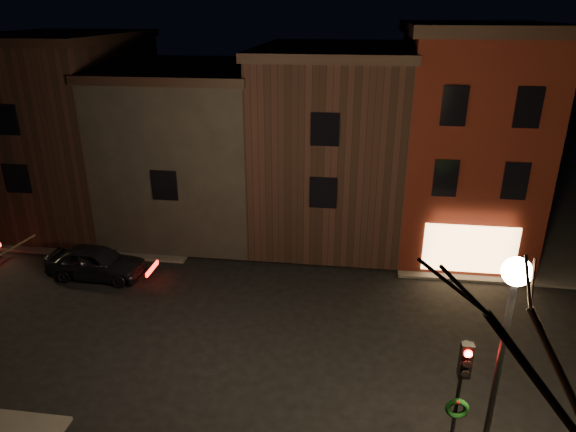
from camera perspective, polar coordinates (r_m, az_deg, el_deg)
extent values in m
plane|color=black|center=(19.54, -2.08, -12.97)|extent=(120.00, 120.00, 0.00)
cube|color=#2D2B28|center=(43.86, -24.00, 5.50)|extent=(30.00, 30.00, 0.12)
cube|color=#4F160E|center=(26.44, 19.01, 7.60)|extent=(6.00, 8.00, 10.00)
cube|color=black|center=(25.74, 20.53, 18.95)|extent=(6.50, 8.50, 0.50)
cube|color=#EAAF69|center=(23.89, 19.56, -3.47)|extent=(4.00, 0.12, 2.20)
cube|color=black|center=(27.07, 4.79, 7.96)|extent=(7.00, 10.00, 9.00)
cube|color=black|center=(26.31, 5.12, 17.92)|extent=(7.30, 10.30, 0.40)
cube|color=black|center=(28.50, -10.08, 7.38)|extent=(7.50, 10.00, 8.00)
cube|color=black|center=(27.75, -10.67, 15.79)|extent=(7.80, 10.30, 0.40)
cube|color=black|center=(31.30, -23.08, 8.69)|extent=(7.00, 10.00, 9.50)
cube|color=black|center=(30.67, -24.51, 17.68)|extent=(7.30, 10.30, 0.40)
cylinder|color=black|center=(13.09, 21.82, -18.09)|extent=(0.14, 0.14, 6.00)
sphere|color=#FFD18C|center=(11.39, 24.08, -5.66)|extent=(0.60, 0.60, 0.60)
cylinder|color=black|center=(14.04, 18.14, -19.72)|extent=(0.10, 0.10, 4.00)
cube|color=black|center=(12.91, 19.13, -14.91)|extent=(0.28, 0.22, 0.90)
cylinder|color=#FF0C07|center=(12.66, 19.39, -14.22)|extent=(0.18, 0.06, 0.18)
cylinder|color=black|center=(12.82, 19.23, -15.23)|extent=(0.18, 0.06, 0.18)
cylinder|color=black|center=(12.99, 19.07, -16.22)|extent=(0.18, 0.06, 0.18)
torus|color=#0C380F|center=(13.91, 18.25, -19.65)|extent=(0.58, 0.14, 0.58)
sphere|color=#990C0C|center=(13.75, 18.38, -19.02)|extent=(0.12, 0.12, 0.12)
imported|color=black|center=(24.42, -20.54, -4.81)|extent=(4.39, 1.87, 1.48)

